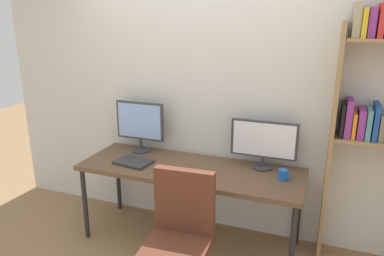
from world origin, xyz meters
TOP-DOWN VIEW (x-y plane):
  - wall_back at (0.00, 1.02)m, footprint 4.37×0.10m
  - desk at (0.00, 0.60)m, footprint 1.97×0.68m
  - bookshelf at (1.48, 0.83)m, footprint 0.83×0.28m
  - office_chair at (0.19, -0.13)m, footprint 0.52×0.52m
  - monitor_left at (-0.60, 0.81)m, footprint 0.49×0.18m
  - monitor_right at (0.60, 0.81)m, footprint 0.58×0.18m
  - keyboard_main at (0.00, 0.37)m, footprint 0.32×0.13m
  - computer_mouse at (0.23, 0.43)m, footprint 0.06×0.10m
  - laptop_closed at (-0.52, 0.51)m, footprint 0.35×0.26m
  - coffee_mug at (0.80, 0.62)m, footprint 0.11×0.08m

SIDE VIEW (x-z plane):
  - office_chair at x=0.19m, z-range -0.09..0.90m
  - desk at x=0.00m, z-range 0.32..1.06m
  - keyboard_main at x=0.00m, z-range 0.74..0.76m
  - laptop_closed at x=-0.52m, z-range 0.74..0.76m
  - computer_mouse at x=0.23m, z-range 0.74..0.77m
  - coffee_mug at x=0.80m, z-range 0.74..0.83m
  - monitor_right at x=0.60m, z-range 0.77..1.20m
  - monitor_left at x=-0.60m, z-range 0.77..1.27m
  - wall_back at x=0.00m, z-range 0.00..2.60m
  - bookshelf at x=1.48m, z-range 0.29..2.45m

